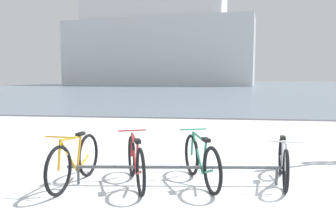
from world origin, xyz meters
TOP-DOWN VIEW (x-y plane):
  - ground at (0.00, 53.90)m, footprint 80.00×132.00m
  - bike_rack at (-1.38, 1.55)m, footprint 3.44×0.45m
  - bicycle_0 at (-2.96, 1.33)m, footprint 0.46×1.69m
  - bicycle_1 at (-2.02, 1.45)m, footprint 0.69×1.58m
  - bicycle_2 at (-1.01, 1.65)m, footprint 0.70×1.61m
  - bicycle_3 at (0.29, 1.88)m, footprint 0.46×1.61m
  - ferry_ship at (-12.10, 64.48)m, footprint 38.95×16.28m

SIDE VIEW (x-z plane):
  - ground at x=0.00m, z-range -0.08..0.00m
  - bike_rack at x=-1.38m, z-range 0.11..0.42m
  - bicycle_3 at x=0.29m, z-range -0.04..0.72m
  - bicycle_1 at x=-2.02m, z-range -0.04..0.77m
  - bicycle_2 at x=-1.01m, z-range -0.04..0.78m
  - bicycle_0 at x=-2.96m, z-range -0.04..0.80m
  - ferry_ship at x=-12.10m, z-range -4.79..24.36m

